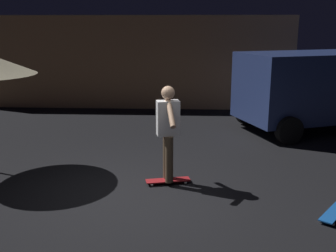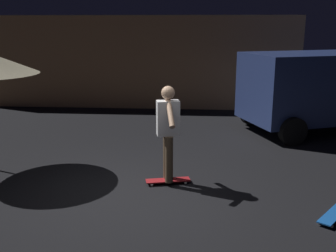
{
  "view_description": "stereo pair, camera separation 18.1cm",
  "coord_description": "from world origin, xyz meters",
  "views": [
    {
      "loc": [
        0.83,
        -6.1,
        2.75
      ],
      "look_at": [
        0.49,
        0.59,
        1.05
      ],
      "focal_mm": 43.3,
      "sensor_mm": 36.0,
      "label": 1
    },
    {
      "loc": [
        1.01,
        -6.09,
        2.75
      ],
      "look_at": [
        0.49,
        0.59,
        1.05
      ],
      "focal_mm": 43.3,
      "sensor_mm": 36.0,
      "label": 2
    }
  ],
  "objects": [
    {
      "name": "ground_plane",
      "position": [
        0.0,
        0.0,
        0.0
      ],
      "size": [
        28.0,
        28.0,
        0.0
      ],
      "primitive_type": "plane",
      "color": "black"
    },
    {
      "name": "low_building",
      "position": [
        -1.17,
        8.63,
        1.5
      ],
      "size": [
        10.77,
        3.29,
        3.0
      ],
      "color": "tan",
      "rests_on": "ground_plane"
    },
    {
      "name": "parked_van",
      "position": [
        4.47,
        4.7,
        1.16
      ],
      "size": [
        4.98,
        3.54,
        2.03
      ],
      "color": "navy",
      "rests_on": "ground_plane"
    },
    {
      "name": "skateboard_ridden",
      "position": [
        0.49,
        0.59,
        0.06
      ],
      "size": [
        0.81,
        0.37,
        0.07
      ],
      "color": "#AD1E23",
      "rests_on": "ground_plane"
    },
    {
      "name": "skateboard_spare",
      "position": [
        2.99,
        -0.55,
        0.06
      ],
      "size": [
        0.63,
        0.74,
        0.07
      ],
      "color": "#1959B2",
      "rests_on": "ground_plane"
    },
    {
      "name": "skater",
      "position": [
        0.49,
        0.59,
        1.04
      ],
      "size": [
        0.42,
        0.98,
        1.67
      ],
      "color": "brown",
      "rests_on": "skateboard_ridden"
    }
  ]
}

